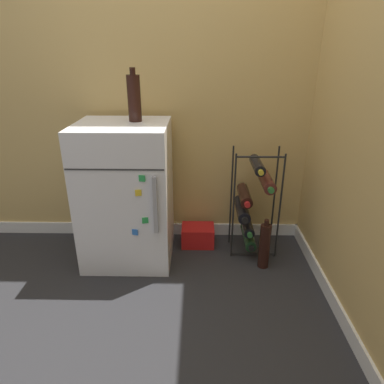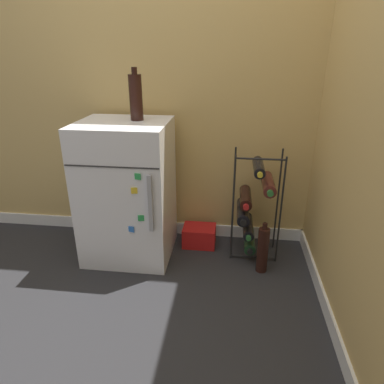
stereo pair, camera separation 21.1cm
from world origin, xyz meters
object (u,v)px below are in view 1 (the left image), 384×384
Objects in this scene: wine_rack at (251,204)px; fridge_top_bottle at (134,98)px; soda_box at (198,235)px; loose_bottle_floor at (264,246)px; mini_fridge at (127,194)px.

fridge_top_bottle is at bearing -178.59° from wine_rack.
soda_box is 0.68× the size of loose_bottle_floor.
wine_rack is at bearing 109.87° from loose_bottle_floor.
mini_fridge is at bearing -140.26° from fridge_top_bottle.
mini_fridge is 3.95× the size of soda_box.
loose_bottle_floor is at bearing -70.13° from wine_rack.
mini_fridge is 1.25× the size of wine_rack.
wine_rack reaches higher than loose_bottle_floor.
loose_bottle_floor is at bearing -7.71° from mini_fridge.
mini_fridge is 0.82m from wine_rack.
wine_rack is 2.14× the size of loose_bottle_floor.
fridge_top_bottle is (0.08, 0.06, 0.59)m from mini_fridge.
loose_bottle_floor is (0.43, -0.27, 0.08)m from soda_box.
mini_fridge reaches higher than wine_rack.
mini_fridge is 0.62m from soda_box.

